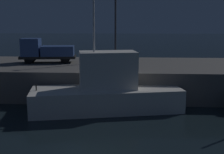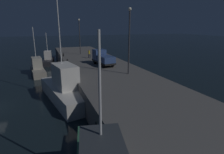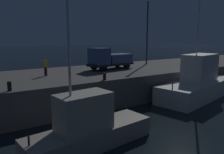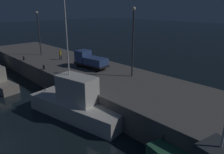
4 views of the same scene
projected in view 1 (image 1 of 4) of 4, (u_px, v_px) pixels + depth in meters
The scene contains 4 objects.
pier_quay at pixel (111, 77), 29.07m from camera, with size 71.21×10.78×2.72m.
fishing_trawler_red at pixel (107, 91), 22.54m from camera, with size 11.98×5.84×13.02m.
lamp_post_east at pixel (116, 12), 29.76m from camera, with size 0.44×0.44×8.69m.
utility_truck at pixel (46, 51), 29.42m from camera, with size 5.73×2.64×2.46m.
Camera 1 is at (1.80, -13.42, 6.81)m, focal length 46.68 mm.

